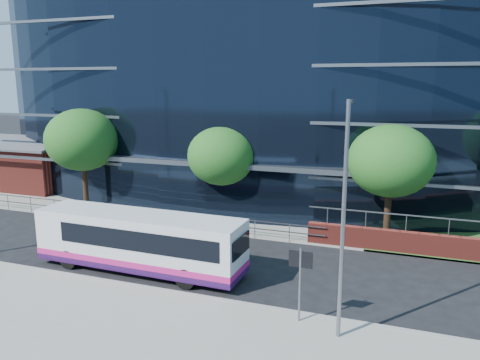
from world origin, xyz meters
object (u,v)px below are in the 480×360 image
at_px(tree_far_b, 222,156).
at_px(streetlight_east, 344,215).
at_px(brick_pavilion, 31,164).
at_px(tree_far_c, 391,161).
at_px(tree_far_a, 82,140).
at_px(street_sign, 300,269).
at_px(city_bus, 141,241).

xyz_separation_m(tree_far_b, streetlight_east, (9.00, -11.67, 0.23)).
bearing_deg(brick_pavilion, tree_far_b, -11.88).
distance_m(tree_far_c, streetlight_east, 11.22).
height_order(tree_far_c, streetlight_east, streetlight_east).
distance_m(brick_pavilion, tree_far_b, 19.55).
height_order(tree_far_a, tree_far_b, tree_far_a).
relative_size(street_sign, streetlight_east, 0.35).
bearing_deg(tree_far_a, city_bus, -40.94).
distance_m(tree_far_b, city_bus, 9.15).
bearing_deg(streetlight_east, tree_far_b, 127.63).
height_order(tree_far_a, streetlight_east, streetlight_east).
bearing_deg(tree_far_c, street_sign, -103.29).
relative_size(brick_pavilion, streetlight_east, 1.08).
bearing_deg(brick_pavilion, street_sign, -29.65).
xyz_separation_m(tree_far_a, city_bus, (9.46, -8.21, -3.41)).
distance_m(street_sign, streetlight_east, 2.80).
bearing_deg(city_bus, tree_far_a, 140.26).
xyz_separation_m(street_sign, tree_far_a, (-17.50, 10.59, 2.71)).
bearing_deg(tree_far_b, tree_far_c, -2.86).
height_order(brick_pavilion, streetlight_east, streetlight_east).
xyz_separation_m(brick_pavilion, tree_far_b, (19.00, -4.00, 2.27)).
bearing_deg(street_sign, streetlight_east, -21.36).
distance_m(tree_far_c, city_bus, 13.71).
relative_size(street_sign, city_bus, 0.27).
xyz_separation_m(streetlight_east, city_bus, (-9.54, 2.97, -2.99)).
xyz_separation_m(brick_pavilion, tree_far_a, (9.00, -4.50, 2.92)).
bearing_deg(tree_far_c, tree_far_a, 180.00).
bearing_deg(streetlight_east, city_bus, 162.73).
relative_size(street_sign, tree_far_a, 0.40).
bearing_deg(tree_far_a, brick_pavilion, 153.45).
bearing_deg(tree_far_a, streetlight_east, -30.46).
bearing_deg(tree_far_c, tree_far_b, 177.14).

